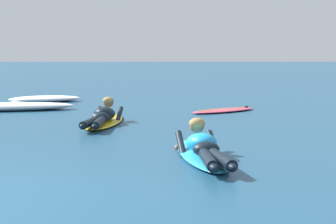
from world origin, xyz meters
name	(u,v)px	position (x,y,z in m)	size (l,w,h in m)	color
ground_plane	(62,106)	(0.00, 10.00, 0.00)	(120.00, 120.00, 0.00)	navy
surfer_near	(203,149)	(3.19, 2.46, 0.13)	(0.83, 2.66, 0.54)	#2DB2D1
surfer_far	(103,118)	(1.48, 6.18, 0.13)	(0.77, 2.75, 0.54)	yellow
drifting_surfboard	(224,110)	(3.99, 8.66, 0.03)	(1.81, 1.67, 0.16)	#E54C66
whitewater_mid_left	(12,107)	(-0.97, 8.89, 0.09)	(3.00, 1.49, 0.19)	white
whitewater_mid_right	(45,99)	(-0.70, 11.32, 0.08)	(2.13, 1.50, 0.17)	white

